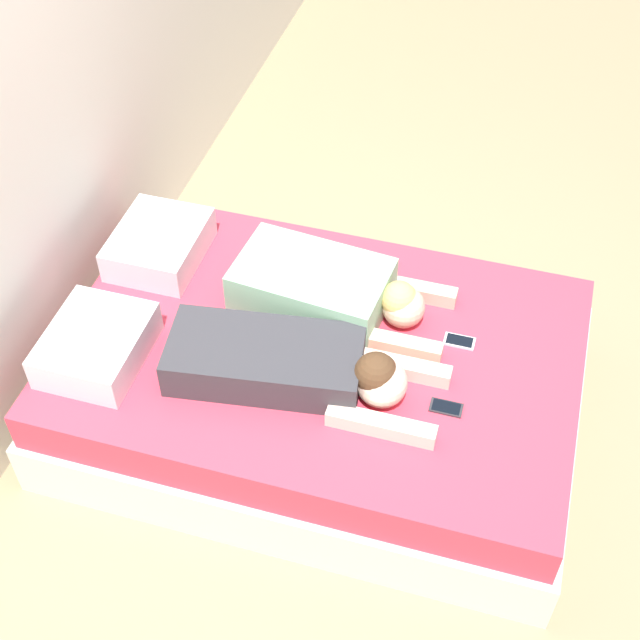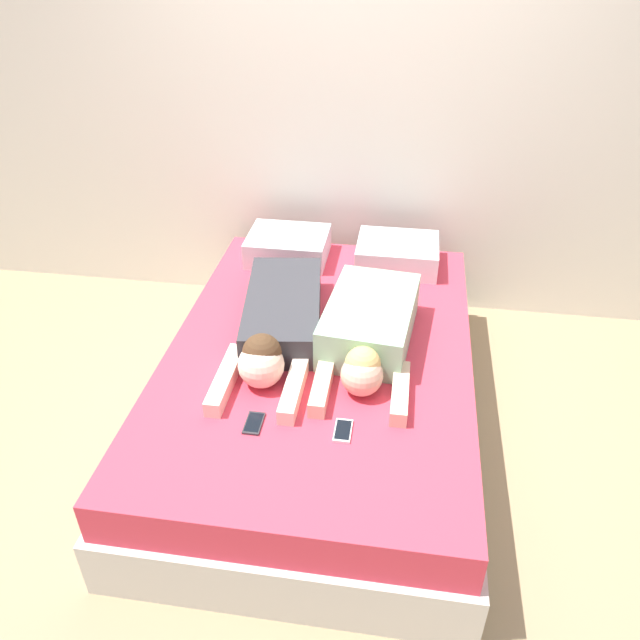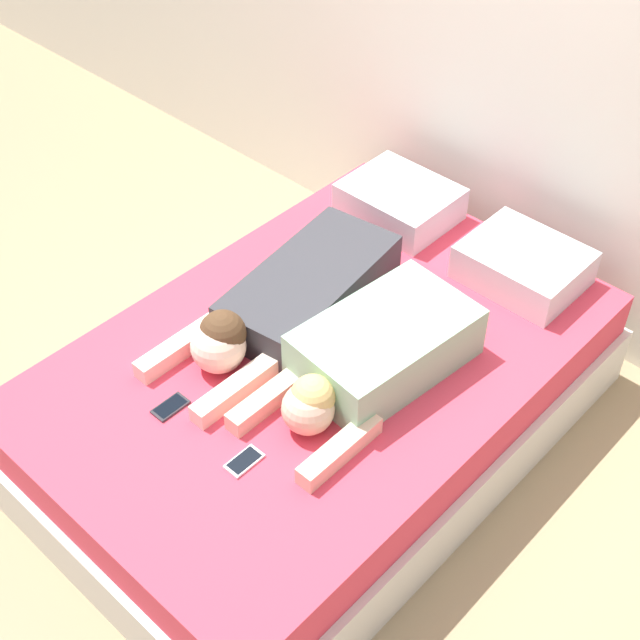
% 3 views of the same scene
% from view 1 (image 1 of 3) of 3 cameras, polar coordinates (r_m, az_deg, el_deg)
% --- Properties ---
extents(ground_plane, '(12.00, 12.00, 0.00)m').
position_cam_1_polar(ground_plane, '(4.07, -0.00, -6.04)').
color(ground_plane, '#9E8460').
extents(wall_back, '(12.00, 0.06, 2.60)m').
position_cam_1_polar(wall_back, '(3.63, -19.72, 11.45)').
color(wall_back, silver).
rests_on(wall_back, ground_plane).
extents(bed, '(1.48, 2.20, 0.47)m').
position_cam_1_polar(bed, '(3.89, -0.00, -3.96)').
color(bed, beige).
rests_on(bed, ground_plane).
extents(pillow_head_left, '(0.46, 0.38, 0.15)m').
position_cam_1_polar(pillow_head_left, '(3.72, -14.12, -1.56)').
color(pillow_head_left, silver).
rests_on(pillow_head_left, bed).
extents(pillow_head_right, '(0.46, 0.38, 0.15)m').
position_cam_1_polar(pillow_head_right, '(4.11, -10.26, 4.79)').
color(pillow_head_right, silver).
rests_on(pillow_head_right, bed).
extents(person_left, '(0.46, 1.13, 0.23)m').
position_cam_1_polar(person_left, '(3.52, -1.49, -2.97)').
color(person_left, '#333338').
rests_on(person_left, bed).
extents(person_right, '(0.45, 0.94, 0.21)m').
position_cam_1_polar(person_right, '(3.79, 0.65, 1.91)').
color(person_right, '#8CBF99').
rests_on(person_right, bed).
extents(cell_phone_left, '(0.07, 0.13, 0.01)m').
position_cam_1_polar(cell_phone_left, '(3.52, 8.08, -5.57)').
color(cell_phone_left, '#2D2D33').
rests_on(cell_phone_left, bed).
extents(cell_phone_right, '(0.07, 0.13, 0.01)m').
position_cam_1_polar(cell_phone_right, '(3.76, 8.91, -1.35)').
color(cell_phone_right, silver).
rests_on(cell_phone_right, bed).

